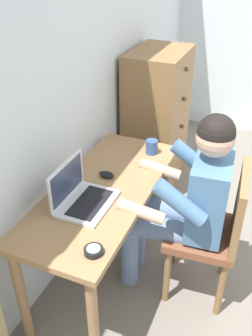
{
  "coord_description": "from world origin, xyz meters",
  "views": [
    {
      "loc": [
        -2.04,
        1.06,
        1.95
      ],
      "look_at": [
        -0.36,
        1.76,
        0.81
      ],
      "focal_mm": 39.69,
      "sensor_mm": 36.0,
      "label": 1
    }
  ],
  "objects_px": {
    "desk": "(104,202)",
    "person_seated": "(186,197)",
    "laptop": "(81,195)",
    "desk_clock": "(94,251)",
    "computer_mouse": "(107,175)",
    "chair": "(215,228)",
    "coffee_mug": "(152,147)",
    "dresser": "(156,122)"
  },
  "relations": [
    {
      "from": "chair",
      "to": "computer_mouse",
      "type": "distance_m",
      "value": 0.71
    },
    {
      "from": "computer_mouse",
      "to": "desk_clock",
      "type": "height_order",
      "value": "computer_mouse"
    },
    {
      "from": "laptop",
      "to": "coffee_mug",
      "type": "relative_size",
      "value": 2.84
    },
    {
      "from": "person_seated",
      "to": "laptop",
      "type": "xyz_separation_m",
      "value": [
        -0.3,
        0.51,
        0.07
      ]
    },
    {
      "from": "dresser",
      "to": "coffee_mug",
      "type": "relative_size",
      "value": 10.07
    },
    {
      "from": "desk",
      "to": "desk_clock",
      "type": "height_order",
      "value": "desk_clock"
    },
    {
      "from": "computer_mouse",
      "to": "coffee_mug",
      "type": "distance_m",
      "value": 0.41
    },
    {
      "from": "desk",
      "to": "computer_mouse",
      "type": "height_order",
      "value": "computer_mouse"
    },
    {
      "from": "chair",
      "to": "coffee_mug",
      "type": "relative_size",
      "value": 7.48
    },
    {
      "from": "desk_clock",
      "to": "computer_mouse",
      "type": "bearing_deg",
      "value": 19.85
    },
    {
      "from": "computer_mouse",
      "to": "chair",
      "type": "bearing_deg",
      "value": -81.55
    },
    {
      "from": "desk",
      "to": "person_seated",
      "type": "distance_m",
      "value": 0.49
    },
    {
      "from": "coffee_mug",
      "to": "person_seated",
      "type": "bearing_deg",
      "value": -137.44
    },
    {
      "from": "desk",
      "to": "person_seated",
      "type": "xyz_separation_m",
      "value": [
        0.12,
        -0.46,
        0.09
      ]
    },
    {
      "from": "person_seated",
      "to": "desk_clock",
      "type": "bearing_deg",
      "value": 155.7
    },
    {
      "from": "chair",
      "to": "desk_clock",
      "type": "bearing_deg",
      "value": 143.7
    },
    {
      "from": "dresser",
      "to": "desk_clock",
      "type": "relative_size",
      "value": 13.43
    },
    {
      "from": "desk_clock",
      "to": "coffee_mug",
      "type": "bearing_deg",
      "value": 3.62
    },
    {
      "from": "laptop",
      "to": "desk_clock",
      "type": "relative_size",
      "value": 3.79
    },
    {
      "from": "dresser",
      "to": "person_seated",
      "type": "distance_m",
      "value": 1.19
    },
    {
      "from": "chair",
      "to": "coffee_mug",
      "type": "distance_m",
      "value": 0.68
    },
    {
      "from": "chair",
      "to": "person_seated",
      "type": "bearing_deg",
      "value": 94.18
    },
    {
      "from": "chair",
      "to": "desk_clock",
      "type": "xyz_separation_m",
      "value": [
        -0.63,
        0.46,
        0.22
      ]
    },
    {
      "from": "dresser",
      "to": "computer_mouse",
      "type": "height_order",
      "value": "dresser"
    },
    {
      "from": "desk",
      "to": "coffee_mug",
      "type": "xyz_separation_m",
      "value": [
        0.49,
        -0.12,
        0.16
      ]
    },
    {
      "from": "computer_mouse",
      "to": "dresser",
      "type": "bearing_deg",
      "value": 8.41
    },
    {
      "from": "coffee_mug",
      "to": "desk",
      "type": "bearing_deg",
      "value": 165.89
    },
    {
      "from": "dresser",
      "to": "coffee_mug",
      "type": "xyz_separation_m",
      "value": [
        -0.7,
        -0.19,
        0.16
      ]
    },
    {
      "from": "person_seated",
      "to": "desk_clock",
      "type": "distance_m",
      "value": 0.67
    },
    {
      "from": "person_seated",
      "to": "laptop",
      "type": "distance_m",
      "value": 0.6
    },
    {
      "from": "coffee_mug",
      "to": "computer_mouse",
      "type": "bearing_deg",
      "value": 157.95
    },
    {
      "from": "person_seated",
      "to": "dresser",
      "type": "bearing_deg",
      "value": 26.65
    },
    {
      "from": "laptop",
      "to": "desk",
      "type": "bearing_deg",
      "value": -14.92
    },
    {
      "from": "desk",
      "to": "coffee_mug",
      "type": "distance_m",
      "value": 0.53
    },
    {
      "from": "chair",
      "to": "desk",
      "type": "bearing_deg",
      "value": 101.8
    },
    {
      "from": "person_seated",
      "to": "desk",
      "type": "bearing_deg",
      "value": 104.72
    },
    {
      "from": "dresser",
      "to": "chair",
      "type": "distance_m",
      "value": 1.28
    },
    {
      "from": "person_seated",
      "to": "desk_clock",
      "type": "relative_size",
      "value": 13.5
    },
    {
      "from": "dresser",
      "to": "laptop",
      "type": "relative_size",
      "value": 3.54
    },
    {
      "from": "chair",
      "to": "person_seated",
      "type": "xyz_separation_m",
      "value": [
        -0.01,
        0.18,
        0.18
      ]
    },
    {
      "from": "laptop",
      "to": "desk_clock",
      "type": "distance_m",
      "value": 0.39
    },
    {
      "from": "person_seated",
      "to": "laptop",
      "type": "height_order",
      "value": "person_seated"
    }
  ]
}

